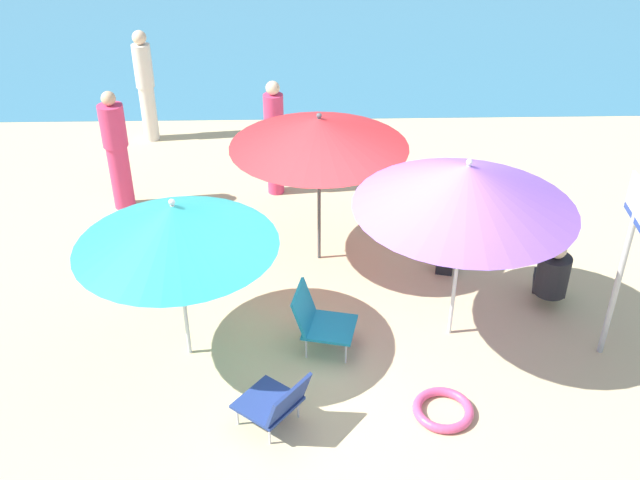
{
  "coord_description": "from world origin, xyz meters",
  "views": [
    {
      "loc": [
        -0.37,
        -6.07,
        4.97
      ],
      "look_at": [
        -0.19,
        0.72,
        0.7
      ],
      "focal_mm": 41.29,
      "sensor_mm": 36.0,
      "label": 1
    }
  ],
  "objects_px": {
    "swim_ring": "(443,410)",
    "beach_bag": "(445,261)",
    "beach_chair_a": "(318,319)",
    "person_b": "(552,274)",
    "umbrella_red": "(319,132)",
    "beach_chair_c": "(276,402)",
    "person_d": "(145,85)",
    "umbrella_purple": "(466,186)",
    "umbrella_teal": "(175,226)",
    "warning_sign": "(628,243)",
    "person_c": "(274,138)",
    "person_a": "(117,151)",
    "beach_chair_b": "(149,262)"
  },
  "relations": [
    {
      "from": "person_b",
      "to": "umbrella_purple",
      "type": "bearing_deg",
      "value": 128.59
    },
    {
      "from": "beach_chair_c",
      "to": "person_a",
      "type": "height_order",
      "value": "person_a"
    },
    {
      "from": "umbrella_purple",
      "to": "person_c",
      "type": "bearing_deg",
      "value": 120.93
    },
    {
      "from": "umbrella_teal",
      "to": "warning_sign",
      "type": "distance_m",
      "value": 4.2
    },
    {
      "from": "umbrella_red",
      "to": "person_c",
      "type": "bearing_deg",
      "value": 108.29
    },
    {
      "from": "umbrella_red",
      "to": "swim_ring",
      "type": "xyz_separation_m",
      "value": [
        1.08,
        -2.63,
        -1.62
      ]
    },
    {
      "from": "umbrella_red",
      "to": "person_b",
      "type": "distance_m",
      "value": 2.98
    },
    {
      "from": "beach_chair_a",
      "to": "person_a",
      "type": "relative_size",
      "value": 0.42
    },
    {
      "from": "umbrella_purple",
      "to": "swim_ring",
      "type": "distance_m",
      "value": 2.08
    },
    {
      "from": "person_d",
      "to": "beach_bag",
      "type": "xyz_separation_m",
      "value": [
        4.11,
        -3.88,
        -0.77
      ]
    },
    {
      "from": "umbrella_red",
      "to": "beach_chair_c",
      "type": "height_order",
      "value": "umbrella_red"
    },
    {
      "from": "umbrella_red",
      "to": "beach_chair_b",
      "type": "xyz_separation_m",
      "value": [
        -1.95,
        -0.5,
        -1.36
      ]
    },
    {
      "from": "umbrella_teal",
      "to": "beach_chair_a",
      "type": "xyz_separation_m",
      "value": [
        1.31,
        0.06,
        -1.16
      ]
    },
    {
      "from": "beach_chair_a",
      "to": "warning_sign",
      "type": "relative_size",
      "value": 0.35
    },
    {
      "from": "umbrella_teal",
      "to": "beach_chair_a",
      "type": "distance_m",
      "value": 1.75
    },
    {
      "from": "warning_sign",
      "to": "beach_chair_b",
      "type": "bearing_deg",
      "value": 169.41
    },
    {
      "from": "beach_chair_b",
      "to": "beach_chair_c",
      "type": "bearing_deg",
      "value": -1.82
    },
    {
      "from": "person_d",
      "to": "swim_ring",
      "type": "bearing_deg",
      "value": -94.18
    },
    {
      "from": "beach_chair_a",
      "to": "beach_chair_c",
      "type": "height_order",
      "value": "beach_chair_a"
    },
    {
      "from": "beach_chair_c",
      "to": "beach_bag",
      "type": "distance_m",
      "value": 3.11
    },
    {
      "from": "umbrella_purple",
      "to": "beach_bag",
      "type": "relative_size",
      "value": 7.81
    },
    {
      "from": "beach_chair_a",
      "to": "swim_ring",
      "type": "bearing_deg",
      "value": -27.85
    },
    {
      "from": "person_c",
      "to": "swim_ring",
      "type": "distance_m",
      "value": 4.71
    },
    {
      "from": "person_a",
      "to": "warning_sign",
      "type": "xyz_separation_m",
      "value": [
        5.46,
        -3.16,
        0.49
      ]
    },
    {
      "from": "beach_chair_a",
      "to": "beach_bag",
      "type": "bearing_deg",
      "value": 54.34
    },
    {
      "from": "umbrella_red",
      "to": "beach_bag",
      "type": "relative_size",
      "value": 7.37
    },
    {
      "from": "person_d",
      "to": "beach_chair_c",
      "type": "bearing_deg",
      "value": -106.0
    },
    {
      "from": "umbrella_teal",
      "to": "warning_sign",
      "type": "relative_size",
      "value": 0.97
    },
    {
      "from": "umbrella_purple",
      "to": "beach_chair_c",
      "type": "xyz_separation_m",
      "value": [
        -1.79,
        -1.28,
        -1.45
      ]
    },
    {
      "from": "swim_ring",
      "to": "beach_chair_a",
      "type": "bearing_deg",
      "value": 139.16
    },
    {
      "from": "umbrella_red",
      "to": "swim_ring",
      "type": "distance_m",
      "value": 3.27
    },
    {
      "from": "umbrella_teal",
      "to": "beach_chair_a",
      "type": "height_order",
      "value": "umbrella_teal"
    },
    {
      "from": "beach_bag",
      "to": "warning_sign",
      "type": "bearing_deg",
      "value": -47.91
    },
    {
      "from": "person_a",
      "to": "warning_sign",
      "type": "distance_m",
      "value": 6.33
    },
    {
      "from": "umbrella_red",
      "to": "person_d",
      "type": "height_order",
      "value": "umbrella_red"
    },
    {
      "from": "person_b",
      "to": "warning_sign",
      "type": "distance_m",
      "value": 1.24
    },
    {
      "from": "person_b",
      "to": "beach_chair_a",
      "type": "bearing_deg",
      "value": 121.48
    },
    {
      "from": "umbrella_purple",
      "to": "umbrella_teal",
      "type": "distance_m",
      "value": 2.73
    },
    {
      "from": "warning_sign",
      "to": "beach_chair_c",
      "type": "bearing_deg",
      "value": -159.35
    },
    {
      "from": "person_c",
      "to": "umbrella_red",
      "type": "bearing_deg",
      "value": 173.83
    },
    {
      "from": "umbrella_purple",
      "to": "beach_chair_a",
      "type": "xyz_separation_m",
      "value": [
        -1.39,
        -0.19,
        -1.39
      ]
    },
    {
      "from": "beach_chair_a",
      "to": "beach_chair_c",
      "type": "relative_size",
      "value": 0.92
    },
    {
      "from": "umbrella_purple",
      "to": "person_a",
      "type": "bearing_deg",
      "value": 144.53
    },
    {
      "from": "umbrella_teal",
      "to": "beach_chair_a",
      "type": "relative_size",
      "value": 2.77
    },
    {
      "from": "swim_ring",
      "to": "beach_bag",
      "type": "xyz_separation_m",
      "value": [
        0.4,
        2.32,
        0.09
      ]
    },
    {
      "from": "beach_chair_b",
      "to": "swim_ring",
      "type": "xyz_separation_m",
      "value": [
        3.03,
        -2.13,
        -0.26
      ]
    },
    {
      "from": "beach_chair_a",
      "to": "person_b",
      "type": "xyz_separation_m",
      "value": [
        2.56,
        0.64,
        0.05
      ]
    },
    {
      "from": "umbrella_red",
      "to": "beach_chair_c",
      "type": "relative_size",
      "value": 2.69
    },
    {
      "from": "person_b",
      "to": "person_c",
      "type": "height_order",
      "value": "person_c"
    },
    {
      "from": "beach_bag",
      "to": "person_b",
      "type": "bearing_deg",
      "value": -34.48
    }
  ]
}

